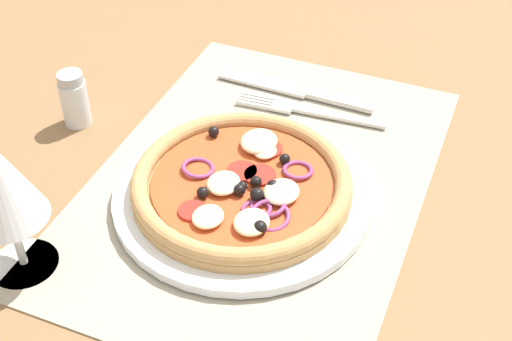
% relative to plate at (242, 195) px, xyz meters
% --- Properties ---
extents(ground_plane, '(1.90, 1.40, 0.02)m').
position_rel_plate_xyz_m(ground_plane, '(0.04, -0.01, -0.02)').
color(ground_plane, olive).
extents(placemat, '(0.48, 0.34, 0.00)m').
position_rel_plate_xyz_m(placemat, '(0.04, -0.01, -0.01)').
color(placemat, '#A39984').
rests_on(placemat, ground_plane).
extents(plate, '(0.26, 0.26, 0.01)m').
position_rel_plate_xyz_m(plate, '(0.00, 0.00, 0.00)').
color(plate, white).
rests_on(plate, placemat).
extents(pizza, '(0.22, 0.22, 0.03)m').
position_rel_plate_xyz_m(pizza, '(-0.00, -0.00, 0.02)').
color(pizza, tan).
rests_on(pizza, plate).
extents(fork, '(0.03, 0.18, 0.00)m').
position_rel_plate_xyz_m(fork, '(0.17, -0.01, -0.00)').
color(fork, silver).
rests_on(fork, placemat).
extents(knife, '(0.02, 0.20, 0.01)m').
position_rel_plate_xyz_m(knife, '(0.20, 0.02, -0.00)').
color(knife, silver).
rests_on(knife, placemat).
extents(wine_glass, '(0.07, 0.07, 0.15)m').
position_rel_plate_xyz_m(wine_glass, '(-0.16, 0.15, 0.09)').
color(wine_glass, silver).
rests_on(wine_glass, ground_plane).
extents(pepper_shaker, '(0.03, 0.03, 0.07)m').
position_rel_plate_xyz_m(pepper_shaker, '(0.05, 0.23, 0.02)').
color(pepper_shaker, silver).
rests_on(pepper_shaker, ground_plane).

